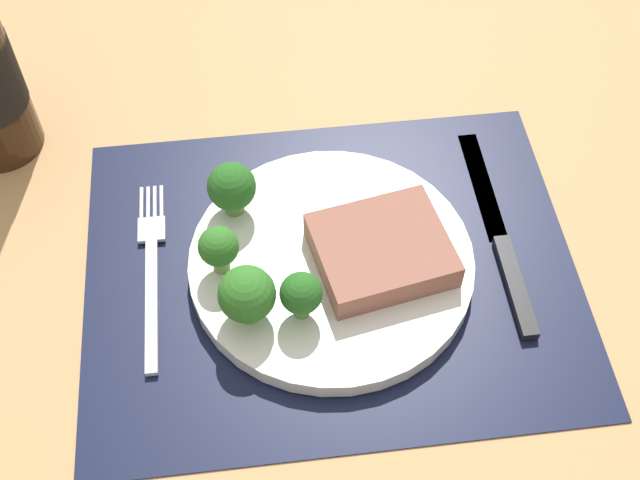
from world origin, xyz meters
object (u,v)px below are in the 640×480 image
at_px(plate, 331,263).
at_px(steak, 381,250).
at_px(fork, 152,270).
at_px(knife, 502,244).

distance_m(plate, steak, 0.05).
height_order(plate, fork, plate).
distance_m(fork, knife, 0.30).
xyz_separation_m(steak, fork, (-0.19, 0.02, -0.03)).
bearing_deg(plate, knife, 2.01).
distance_m(plate, fork, 0.15).
xyz_separation_m(plate, knife, (0.15, 0.01, -0.00)).
relative_size(steak, fork, 0.56).
bearing_deg(knife, steak, -170.93).
height_order(steak, knife, steak).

